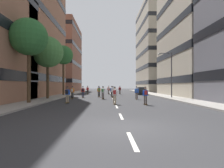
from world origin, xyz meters
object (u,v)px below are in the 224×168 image
(street_tree_far, at_px, (29,37))
(skater_10, at_px, (145,94))
(streetlamp_right, at_px, (169,70))
(street_tree_mid, at_px, (63,55))
(skater_5, at_px, (113,91))
(skater_4, at_px, (115,94))
(skater_6, at_px, (83,91))
(skater_2, at_px, (88,90))
(skater_11, at_px, (72,92))
(street_tree_near, at_px, (48,52))
(skater_9, at_px, (109,89))
(skater_12, at_px, (99,90))
(skater_3, at_px, (137,92))
(skater_7, at_px, (99,91))
(skater_13, at_px, (120,89))
(skater_1, at_px, (67,94))
(skater_8, at_px, (112,91))
(skater_0, at_px, (103,92))
(parked_car_near, at_px, (141,91))

(street_tree_far, relative_size, skater_10, 4.83)
(streetlamp_right, bearing_deg, street_tree_mid, 156.02)
(street_tree_mid, distance_m, skater_5, 12.52)
(skater_4, xyz_separation_m, skater_6, (-4.45, 10.04, 0.00))
(skater_2, bearing_deg, skater_11, -94.14)
(street_tree_near, xyz_separation_m, skater_9, (8.34, 13.26, -5.33))
(skater_2, distance_m, skater_12, 2.36)
(skater_3, height_order, skater_10, same)
(street_tree_near, relative_size, skater_10, 4.68)
(skater_9, bearing_deg, skater_7, -101.16)
(skater_13, bearing_deg, skater_11, -119.74)
(skater_1, relative_size, skater_7, 1.00)
(skater_9, bearing_deg, skater_5, -87.11)
(skater_7, xyz_separation_m, skater_13, (4.05, 9.47, 0.00))
(skater_4, bearing_deg, skater_5, 89.24)
(street_tree_far, relative_size, skater_6, 4.83)
(skater_7, xyz_separation_m, skater_11, (-3.57, -3.86, 0.00))
(street_tree_near, bearing_deg, street_tree_mid, 90.00)
(skater_1, bearing_deg, skater_6, 86.39)
(skater_11, height_order, skater_13, same)
(skater_7, relative_size, skater_8, 1.00)
(skater_13, bearing_deg, skater_4, -95.43)
(street_tree_mid, bearing_deg, street_tree_near, -90.00)
(skater_12, bearing_deg, skater_10, -75.27)
(street_tree_mid, distance_m, streetlamp_right, 18.88)
(skater_0, bearing_deg, skater_8, 75.10)
(street_tree_far, relative_size, skater_12, 4.83)
(street_tree_mid, xyz_separation_m, skater_4, (8.74, -15.69, -6.35))
(skater_3, distance_m, skater_10, 7.06)
(skater_5, distance_m, skater_11, 6.09)
(skater_1, height_order, skater_3, same)
(street_tree_far, distance_m, streetlamp_right, 18.79)
(streetlamp_right, bearing_deg, skater_11, -177.74)
(skater_7, bearing_deg, skater_9, 78.84)
(skater_1, bearing_deg, skater_0, 56.08)
(skater_1, height_order, skater_12, same)
(streetlamp_right, relative_size, skater_0, 3.65)
(street_tree_near, bearing_deg, skater_2, 73.12)
(skater_10, bearing_deg, skater_13, 92.56)
(street_tree_near, height_order, skater_1, street_tree_near)
(street_tree_mid, bearing_deg, skater_2, 45.67)
(streetlamp_right, height_order, skater_7, streetlamp_right)
(skater_0, distance_m, skater_4, 6.96)
(skater_0, bearing_deg, skater_6, 134.35)
(parked_car_near, height_order, skater_7, skater_7)
(street_tree_far, distance_m, skater_4, 10.49)
(parked_car_near, bearing_deg, skater_1, -122.31)
(skater_8, height_order, skater_10, same)
(skater_2, bearing_deg, skater_10, -69.43)
(street_tree_near, bearing_deg, skater_11, 17.28)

